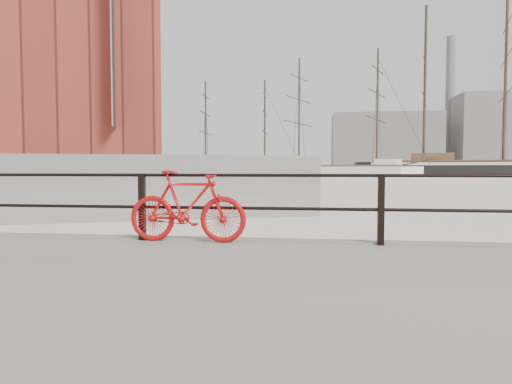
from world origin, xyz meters
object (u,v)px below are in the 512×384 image
(bicycle, at_px, (187,206))
(schooner_mid, at_px, (336,176))
(barque_black, at_px, (503,175))
(schooner_left, at_px, (235,176))
(workboat_far, at_px, (102,180))
(workboat_near, at_px, (30,183))

(bicycle, relative_size, schooner_mid, 0.06)
(barque_black, bearing_deg, schooner_left, -149.21)
(schooner_mid, bearing_deg, schooner_left, -159.70)
(schooner_mid, xyz_separation_m, workboat_far, (-28.76, -28.96, 0.00))
(barque_black, bearing_deg, bicycle, -98.50)
(schooner_left, xyz_separation_m, workboat_far, (-10.92, -29.20, 0.00))
(workboat_far, bearing_deg, workboat_near, -122.51)
(bicycle, xyz_separation_m, workboat_far, (-23.51, 44.94, -0.88))
(barque_black, height_order, schooner_mid, barque_black)
(schooner_left, height_order, workboat_far, schooner_left)
(bicycle, bearing_deg, workboat_near, 128.39)
(barque_black, relative_size, schooner_mid, 2.10)
(barque_black, height_order, workboat_near, barque_black)
(bicycle, height_order, schooner_mid, schooner_mid)
(bicycle, distance_m, barque_black, 96.57)
(workboat_near, bearing_deg, schooner_left, 62.28)
(bicycle, distance_m, workboat_far, 50.73)
(workboat_near, distance_m, workboat_far, 11.52)
(schooner_left, xyz_separation_m, workboat_near, (-12.43, -40.62, 0.00))
(barque_black, xyz_separation_m, schooner_mid, (-32.93, -14.81, 0.00))
(barque_black, bearing_deg, workboat_far, -129.86)
(schooner_mid, bearing_deg, workboat_near, -105.78)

